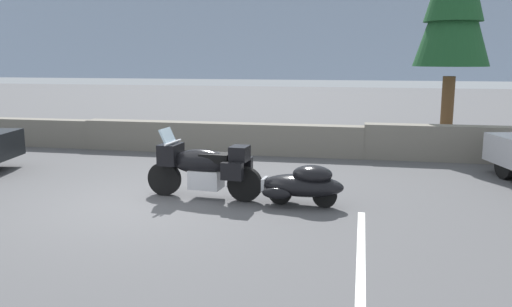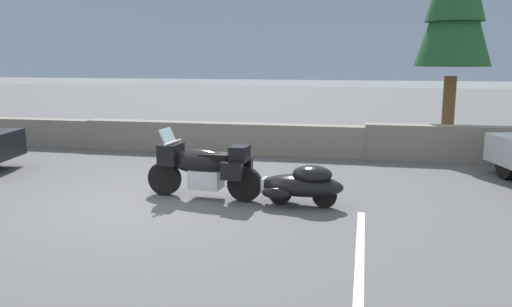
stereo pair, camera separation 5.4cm
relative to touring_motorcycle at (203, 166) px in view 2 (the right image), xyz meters
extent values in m
plane|color=#4C4C4F|center=(-0.98, -0.68, -0.62)|extent=(80.00, 80.00, 0.00)
cube|color=slate|center=(-0.98, 4.78, -0.19)|extent=(8.00, 0.51, 0.86)
cube|color=#8C9EB7|center=(-0.98, 94.82, 7.38)|extent=(240.00, 80.00, 16.00)
cylinder|color=black|center=(-0.82, 0.06, -0.29)|extent=(0.67, 0.19, 0.66)
cylinder|color=black|center=(0.83, -0.07, -0.29)|extent=(0.67, 0.19, 0.66)
cube|color=silver|center=(0.06, 0.00, -0.24)|extent=(0.63, 0.49, 0.36)
ellipsoid|color=black|center=(-0.04, 0.00, 0.09)|extent=(1.23, 0.53, 0.48)
cube|color=black|center=(-0.67, 0.05, 0.21)|extent=(0.40, 0.55, 0.40)
cube|color=#9EB7C6|center=(-0.72, 0.06, 0.54)|extent=(0.22, 0.45, 0.34)
cube|color=black|center=(0.26, -0.02, 0.19)|extent=(0.59, 0.40, 0.16)
cube|color=black|center=(0.73, -0.06, 0.29)|extent=(0.35, 0.42, 0.28)
cube|color=black|center=(0.66, -0.35, 0.01)|extent=(0.41, 0.19, 0.32)
cube|color=black|center=(0.70, 0.25, 0.01)|extent=(0.41, 0.19, 0.32)
cylinder|color=silver|center=(-0.62, 0.05, 0.44)|extent=(0.09, 0.70, 0.04)
cylinder|color=silver|center=(-0.77, 0.06, -0.04)|extent=(0.26, 0.09, 0.54)
cylinder|color=black|center=(1.51, -0.12, -0.40)|extent=(0.45, 0.13, 0.44)
cylinder|color=black|center=(2.33, -0.18, -0.40)|extent=(0.45, 0.13, 0.44)
ellipsoid|color=black|center=(1.92, -0.15, -0.24)|extent=(1.55, 0.80, 0.40)
ellipsoid|color=black|center=(2.10, -0.16, -0.02)|extent=(0.76, 0.61, 0.32)
cube|color=silver|center=(1.21, -0.10, -0.26)|extent=(0.08, 0.32, 0.24)
ellipsoid|color=black|center=(1.48, -0.44, -0.34)|extent=(0.53, 0.18, 0.20)
ellipsoid|color=black|center=(1.53, 0.20, -0.34)|extent=(0.53, 0.18, 0.20)
cylinder|color=silver|center=(0.82, -0.06, -0.35)|extent=(0.70, 0.10, 0.05)
cylinder|color=black|center=(6.13, 2.91, -0.28)|extent=(0.39, 0.71, 0.68)
cylinder|color=brown|center=(5.34, 6.46, 0.45)|extent=(0.35, 0.35, 2.14)
cone|color=#194723|center=(5.34, 6.46, 3.50)|extent=(2.09, 2.09, 3.39)
cube|color=silver|center=(2.99, -2.18, -0.62)|extent=(0.12, 3.60, 0.01)
camera|label=1|loc=(2.93, -9.34, 2.04)|focal=36.61mm
camera|label=2|loc=(2.98, -9.33, 2.04)|focal=36.61mm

